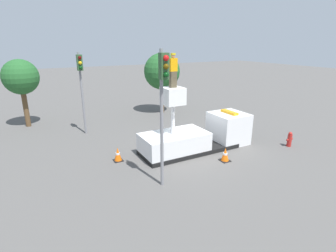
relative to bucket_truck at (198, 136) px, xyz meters
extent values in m
plane|color=#565451|center=(-0.57, 0.00, -0.82)|extent=(120.00, 120.00, 0.00)
cube|color=black|center=(-0.57, 0.00, -0.70)|extent=(5.78, 2.13, 0.24)
cube|color=white|center=(-1.59, 0.00, -0.19)|extent=(3.75, 2.07, 1.25)
cube|color=white|center=(2.32, 0.00, 0.14)|extent=(2.03, 2.07, 1.91)
cube|color=black|center=(3.35, 0.00, 0.52)|extent=(0.03, 1.76, 0.76)
cube|color=orange|center=(2.32, 0.00, 1.16)|extent=(0.36, 1.24, 0.14)
cylinder|color=silver|center=(-1.69, 0.00, 1.32)|extent=(0.22, 0.22, 1.78)
cube|color=white|center=(-1.69, 0.00, 2.56)|extent=(1.06, 1.06, 0.90)
cube|color=brown|center=(-1.69, 0.00, 3.43)|extent=(0.34, 0.26, 0.84)
cube|color=#F29E0C|center=(-1.69, 0.00, 4.18)|extent=(0.40, 0.26, 0.66)
sphere|color=tan|center=(-1.69, 0.00, 4.62)|extent=(0.23, 0.23, 0.23)
cylinder|color=yellow|center=(-1.69, 0.00, 4.71)|extent=(0.26, 0.26, 0.09)
cylinder|color=gray|center=(-3.73, -2.68, 2.12)|extent=(0.14, 0.14, 5.87)
cube|color=#2D512D|center=(-3.73, -2.89, 4.40)|extent=(0.34, 0.28, 1.00)
sphere|color=red|center=(-3.73, -3.08, 4.71)|extent=(0.22, 0.22, 0.22)
sphere|color=#503C07|center=(-3.73, -3.08, 4.40)|extent=(0.22, 0.22, 0.22)
sphere|color=#083710|center=(-3.73, -3.08, 4.09)|extent=(0.22, 0.22, 0.22)
cylinder|color=gray|center=(-5.26, 6.06, 1.94)|extent=(0.14, 0.14, 5.50)
cube|color=#2D512D|center=(-5.26, 5.85, 4.04)|extent=(0.34, 0.28, 1.00)
sphere|color=#490707|center=(-5.26, 5.67, 4.35)|extent=(0.22, 0.22, 0.22)
sphere|color=gold|center=(-5.26, 5.67, 4.04)|extent=(0.22, 0.22, 0.22)
sphere|color=#083710|center=(-5.26, 5.67, 3.73)|extent=(0.22, 0.22, 0.22)
cylinder|color=#B2231E|center=(5.18, -2.34, -0.44)|extent=(0.26, 0.26, 0.75)
sphere|color=#B2231E|center=(5.18, -2.34, 0.00)|extent=(0.22, 0.22, 0.22)
cylinder|color=#B2231E|center=(4.99, -2.34, -0.37)|extent=(0.12, 0.10, 0.10)
cylinder|color=#B2231E|center=(5.37, -2.34, -0.37)|extent=(0.12, 0.10, 0.10)
cube|color=black|center=(-4.69, 0.67, -0.80)|extent=(0.49, 0.49, 0.03)
cone|color=orange|center=(-4.69, 0.67, -0.44)|extent=(0.41, 0.41, 0.76)
cylinder|color=white|center=(-4.69, 0.67, -0.40)|extent=(0.21, 0.21, 0.11)
cube|color=black|center=(0.37, -2.08, -0.80)|extent=(0.52, 0.52, 0.03)
cone|color=orange|center=(0.37, -2.08, -0.45)|extent=(0.43, 0.43, 0.74)
cylinder|color=white|center=(0.37, -2.08, -0.41)|extent=(0.22, 0.22, 0.10)
cylinder|color=brown|center=(2.10, 8.68, 0.48)|extent=(0.36, 0.36, 2.59)
sphere|color=#235B28|center=(2.10, 8.68, 2.87)|extent=(3.14, 3.14, 3.14)
cylinder|color=brown|center=(-8.75, 9.84, 0.60)|extent=(0.36, 0.36, 2.84)
sphere|color=#235B28|center=(-8.75, 9.84, 2.90)|extent=(2.52, 2.52, 2.52)
camera|label=1|loc=(-8.46, -11.95, 5.27)|focal=28.00mm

